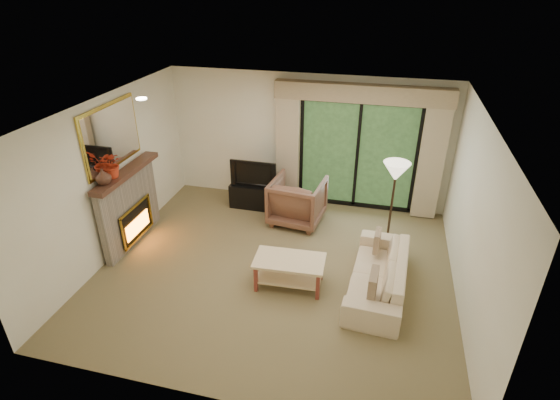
% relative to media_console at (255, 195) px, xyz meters
% --- Properties ---
extents(floor, '(5.50, 5.50, 0.00)m').
position_rel_media_console_xyz_m(floor, '(0.93, -1.95, -0.24)').
color(floor, olive).
rests_on(floor, ground).
extents(ceiling, '(5.50, 5.50, 0.00)m').
position_rel_media_console_xyz_m(ceiling, '(0.93, -1.95, 2.36)').
color(ceiling, white).
rests_on(ceiling, ground).
extents(wall_back, '(5.00, 0.00, 5.00)m').
position_rel_media_console_xyz_m(wall_back, '(0.93, 0.55, 1.06)').
color(wall_back, white).
rests_on(wall_back, ground).
extents(wall_front, '(5.00, 0.00, 5.00)m').
position_rel_media_console_xyz_m(wall_front, '(0.93, -4.45, 1.06)').
color(wall_front, white).
rests_on(wall_front, ground).
extents(wall_left, '(0.00, 5.00, 5.00)m').
position_rel_media_console_xyz_m(wall_left, '(-1.82, -1.95, 1.06)').
color(wall_left, white).
rests_on(wall_left, ground).
extents(wall_right, '(0.00, 5.00, 5.00)m').
position_rel_media_console_xyz_m(wall_right, '(3.68, -1.95, 1.06)').
color(wall_right, white).
rests_on(wall_right, ground).
extents(fireplace, '(0.24, 1.70, 1.37)m').
position_rel_media_console_xyz_m(fireplace, '(-1.70, -1.75, 0.44)').
color(fireplace, gray).
rests_on(fireplace, floor).
extents(mirror, '(0.07, 1.45, 1.02)m').
position_rel_media_console_xyz_m(mirror, '(-1.79, -1.75, 1.71)').
color(mirror, gold).
rests_on(mirror, wall_left).
extents(sliding_door, '(2.26, 0.10, 2.16)m').
position_rel_media_console_xyz_m(sliding_door, '(1.93, 0.50, 0.86)').
color(sliding_door, black).
rests_on(sliding_door, floor).
extents(curtain_left, '(0.45, 0.18, 2.35)m').
position_rel_media_console_xyz_m(curtain_left, '(0.58, 0.39, 0.96)').
color(curtain_left, tan).
rests_on(curtain_left, floor).
extents(curtain_right, '(0.45, 0.18, 2.35)m').
position_rel_media_console_xyz_m(curtain_right, '(3.28, 0.39, 0.96)').
color(curtain_right, tan).
rests_on(curtain_right, floor).
extents(cornice, '(3.20, 0.24, 0.32)m').
position_rel_media_console_xyz_m(cornice, '(1.93, 0.41, 2.08)').
color(cornice, tan).
rests_on(cornice, wall_back).
extents(media_console, '(0.97, 0.44, 0.48)m').
position_rel_media_console_xyz_m(media_console, '(0.00, 0.00, 0.00)').
color(media_console, black).
rests_on(media_console, floor).
extents(tv, '(0.92, 0.13, 0.53)m').
position_rel_media_console_xyz_m(tv, '(0.00, 0.00, 0.51)').
color(tv, black).
rests_on(tv, media_console).
extents(armchair, '(1.04, 1.06, 0.87)m').
position_rel_media_console_xyz_m(armchair, '(0.95, -0.38, 0.20)').
color(armchair, brown).
rests_on(armchair, floor).
extents(sofa, '(0.89, 2.03, 0.58)m').
position_rel_media_console_xyz_m(sofa, '(2.54, -2.06, 0.05)').
color(sofa, beige).
rests_on(sofa, floor).
extents(pillow_near, '(0.13, 0.41, 0.40)m').
position_rel_media_console_xyz_m(pillow_near, '(2.47, -2.63, 0.26)').
color(pillow_near, brown).
rests_on(pillow_near, sofa).
extents(pillow_far, '(0.11, 0.34, 0.34)m').
position_rel_media_console_xyz_m(pillow_far, '(2.47, -1.49, 0.25)').
color(pillow_far, brown).
rests_on(pillow_far, sofa).
extents(coffee_table, '(1.07, 0.63, 0.47)m').
position_rel_media_console_xyz_m(coffee_table, '(1.23, -2.29, -0.01)').
color(coffee_table, beige).
rests_on(coffee_table, floor).
extents(floor_lamp, '(0.56, 0.56, 1.60)m').
position_rel_media_console_xyz_m(floor_lamp, '(2.64, -0.92, 0.56)').
color(floor_lamp, beige).
rests_on(floor_lamp, floor).
extents(vase, '(0.29, 0.29, 0.25)m').
position_rel_media_console_xyz_m(vase, '(-1.68, -2.28, 1.25)').
color(vase, '#472A1F').
rests_on(vase, fireplace).
extents(branches, '(0.48, 0.44, 0.43)m').
position_rel_media_console_xyz_m(branches, '(-1.68, -2.03, 1.35)').
color(branches, red).
rests_on(branches, fireplace).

